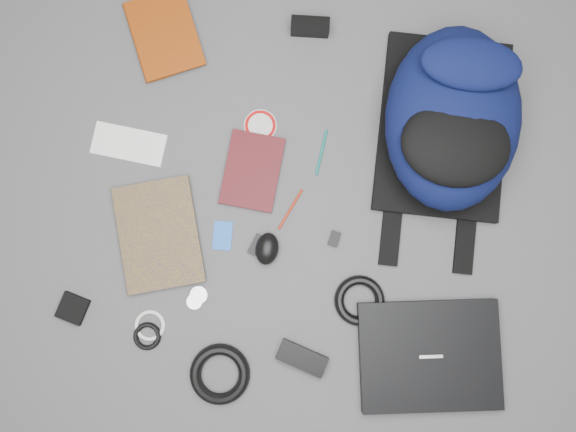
# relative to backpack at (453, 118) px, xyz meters

# --- Properties ---
(ground) EXTENTS (4.00, 4.00, 0.00)m
(ground) POSITION_rel_backpack_xyz_m (-0.39, -0.31, -0.11)
(ground) COLOR #4F4F51
(ground) RESTS_ON ground
(backpack) EXTENTS (0.39, 0.56, 0.23)m
(backpack) POSITION_rel_backpack_xyz_m (0.00, 0.00, 0.00)
(backpack) COLOR black
(backpack) RESTS_ON ground
(laptop) EXTENTS (0.42, 0.35, 0.04)m
(laptop) POSITION_rel_backpack_xyz_m (0.04, -0.62, -0.09)
(laptop) COLOR black
(laptop) RESTS_ON ground
(textbook_red) EXTENTS (0.26, 0.29, 0.03)m
(textbook_red) POSITION_rel_backpack_xyz_m (-0.88, 0.11, -0.10)
(textbook_red) COLOR #7F2D07
(textbook_red) RESTS_ON ground
(comic_book) EXTENTS (0.30, 0.35, 0.02)m
(comic_book) POSITION_rel_backpack_xyz_m (-0.83, -0.44, -0.10)
(comic_book) COLOR #AE880C
(comic_book) RESTS_ON ground
(envelope) EXTENTS (0.21, 0.10, 0.00)m
(envelope) POSITION_rel_backpack_xyz_m (-0.86, -0.17, -0.11)
(envelope) COLOR white
(envelope) RESTS_ON ground
(dvd_case) EXTENTS (0.16, 0.22, 0.02)m
(dvd_case) POSITION_rel_backpack_xyz_m (-0.50, -0.20, -0.11)
(dvd_case) COLOR #3A0B0E
(dvd_case) RESTS_ON ground
(compact_camera) EXTENTS (0.11, 0.05, 0.06)m
(compact_camera) POSITION_rel_backpack_xyz_m (-0.40, 0.22, -0.08)
(compact_camera) COLOR black
(compact_camera) RESTS_ON ground
(sticker_disc) EXTENTS (0.09, 0.09, 0.00)m
(sticker_disc) POSITION_rel_backpack_xyz_m (-0.50, -0.06, -0.11)
(sticker_disc) COLOR silver
(sticker_disc) RESTS_ON ground
(pen_teal) EXTENTS (0.02, 0.13, 0.01)m
(pen_teal) POSITION_rel_backpack_xyz_m (-0.32, -0.12, -0.11)
(pen_teal) COLOR #0B685E
(pen_teal) RESTS_ON ground
(pen_red) EXTENTS (0.06, 0.12, 0.01)m
(pen_red) POSITION_rel_backpack_xyz_m (-0.38, -0.29, -0.11)
(pen_red) COLOR #A6240C
(pen_red) RESTS_ON ground
(id_badge) EXTENTS (0.06, 0.08, 0.00)m
(id_badge) POSITION_rel_backpack_xyz_m (-0.56, -0.38, -0.11)
(id_badge) COLOR blue
(id_badge) RESTS_ON ground
(usb_black) EXTENTS (0.04, 0.06, 0.01)m
(usb_black) POSITION_rel_backpack_xyz_m (-0.47, -0.40, -0.11)
(usb_black) COLOR black
(usb_black) RESTS_ON ground
(key_fob) EXTENTS (0.03, 0.04, 0.01)m
(key_fob) POSITION_rel_backpack_xyz_m (-0.25, -0.35, -0.11)
(key_fob) COLOR black
(key_fob) RESTS_ON ground
(mouse) EXTENTS (0.06, 0.09, 0.05)m
(mouse) POSITION_rel_backpack_xyz_m (-0.43, -0.40, -0.09)
(mouse) COLOR black
(mouse) RESTS_ON ground
(headphone_left) EXTENTS (0.06, 0.06, 0.01)m
(headphone_left) POSITION_rel_backpack_xyz_m (-0.60, -0.55, -0.11)
(headphone_left) COLOR #A5A5A7
(headphone_left) RESTS_ON ground
(headphone_right) EXTENTS (0.04, 0.04, 0.01)m
(headphone_right) POSITION_rel_backpack_xyz_m (-0.61, -0.57, -0.11)
(headphone_right) COLOR #B2B2B4
(headphone_right) RESTS_ON ground
(cable_coil) EXTENTS (0.17, 0.17, 0.03)m
(cable_coil) POSITION_rel_backpack_xyz_m (-0.16, -0.51, -0.10)
(cable_coil) COLOR black
(cable_coil) RESTS_ON ground
(power_brick) EXTENTS (0.14, 0.09, 0.03)m
(power_brick) POSITION_rel_backpack_xyz_m (-0.30, -0.68, -0.10)
(power_brick) COLOR black
(power_brick) RESTS_ON ground
(power_cord_coil) EXTENTS (0.20, 0.20, 0.03)m
(power_cord_coil) POSITION_rel_backpack_xyz_m (-0.51, -0.75, -0.10)
(power_cord_coil) COLOR black
(power_cord_coil) RESTS_ON ground
(pouch) EXTENTS (0.09, 0.09, 0.02)m
(pouch) POSITION_rel_backpack_xyz_m (-0.93, -0.64, -0.10)
(pouch) COLOR black
(pouch) RESTS_ON ground
(earbud_coil) EXTENTS (0.10, 0.10, 0.01)m
(earbud_coil) POSITION_rel_backpack_xyz_m (-0.72, -0.68, -0.11)
(earbud_coil) COLOR black
(earbud_coil) RESTS_ON ground
(white_cable_coil) EXTENTS (0.10, 0.10, 0.01)m
(white_cable_coil) POSITION_rel_backpack_xyz_m (-0.72, -0.65, -0.11)
(white_cable_coil) COLOR white
(white_cable_coil) RESTS_ON ground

